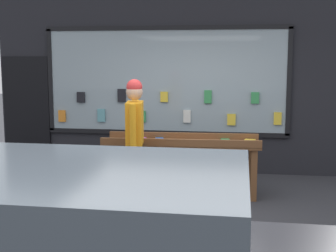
% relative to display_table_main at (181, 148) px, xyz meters
% --- Properties ---
extents(ground_plane, '(40.00, 40.00, 0.00)m').
position_rel_display_table_main_xyz_m(ground_plane, '(0.00, -0.84, -0.72)').
color(ground_plane, '#2D2D33').
extents(shopfront_facade, '(7.30, 0.29, 3.42)m').
position_rel_display_table_main_xyz_m(shopfront_facade, '(-0.07, 1.55, 0.97)').
color(shopfront_facade, black).
rests_on(shopfront_facade, ground_plane).
extents(display_table_main, '(2.37, 0.77, 0.90)m').
position_rel_display_table_main_xyz_m(display_table_main, '(0.00, 0.00, 0.00)').
color(display_table_main, brown).
rests_on(display_table_main, ground_plane).
extents(person_browsing, '(0.29, 0.69, 1.78)m').
position_rel_display_table_main_xyz_m(person_browsing, '(-0.59, -0.59, 0.33)').
color(person_browsing, black).
rests_on(person_browsing, ground_plane).
extents(small_dog, '(0.33, 0.61, 0.44)m').
position_rel_display_table_main_xyz_m(small_dog, '(-0.10, -0.83, -0.42)').
color(small_dog, white).
rests_on(small_dog, ground_plane).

